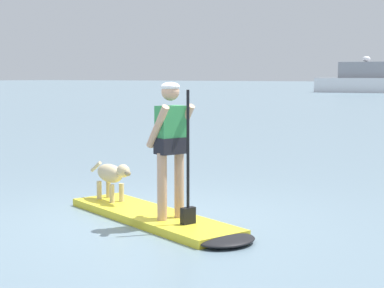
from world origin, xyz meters
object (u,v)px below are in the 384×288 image
paddleboard (162,220)px  person_paddler (171,140)px  dog (112,175)px  moored_boat_port (372,81)px

paddleboard → person_paddler: size_ratio=1.93×
person_paddler → dog: size_ratio=1.66×
paddleboard → dog: 1.29m
paddleboard → person_paddler: (0.20, -0.08, 1.02)m
person_paddler → moored_boat_port: size_ratio=0.13×
paddleboard → moored_boat_port: size_ratio=0.25×
dog → moored_boat_port: size_ratio=0.08×
paddleboard → person_paddler: person_paddler is taller
paddleboard → person_paddler: bearing=-20.8°
paddleboard → dog: (-1.14, 0.43, 0.42)m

